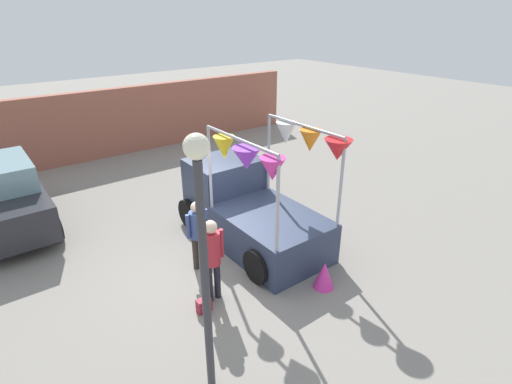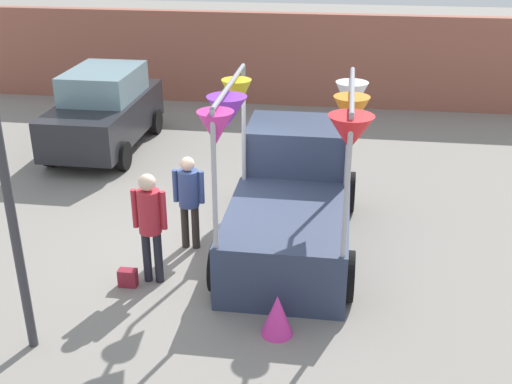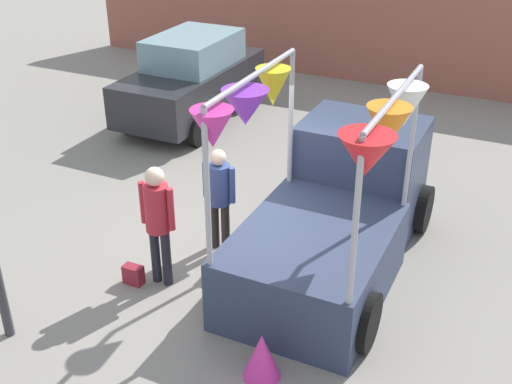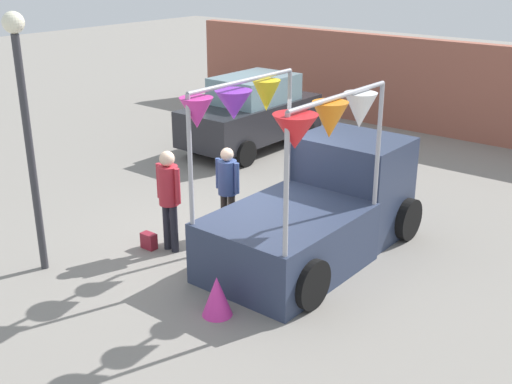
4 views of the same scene
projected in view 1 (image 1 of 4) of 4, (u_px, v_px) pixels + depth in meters
ground_plane at (220, 264)px, 9.19m from camera, size 60.00×60.00×0.00m
vendor_truck at (247, 204)px, 9.99m from camera, size 2.47×4.16×3.02m
parked_car at (5, 197)px, 10.25m from camera, size 1.88×4.00×1.88m
person_customer at (212, 253)px, 7.64m from camera, size 0.53×0.34×1.79m
person_vendor at (197, 229)px, 8.68m from camera, size 0.53×0.34×1.64m
handbag at (204, 305)px, 7.70m from camera, size 0.28×0.16×0.28m
street_lamp at (203, 241)px, 5.09m from camera, size 0.32×0.32×4.07m
brick_boundary_wall at (92, 126)px, 15.20m from camera, size 18.00×0.36×2.60m
folded_kite_bundle_magenta at (324, 275)px, 8.31m from camera, size 0.59×0.59×0.60m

